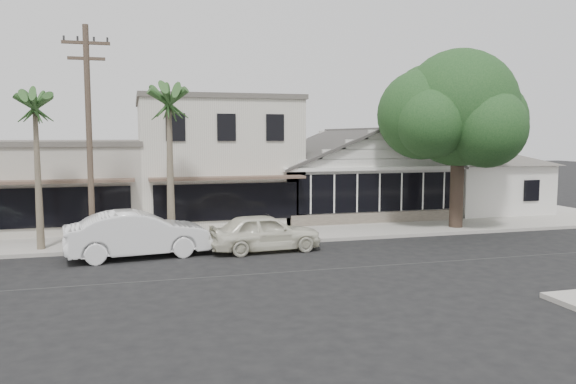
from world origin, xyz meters
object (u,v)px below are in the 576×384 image
object	(u,v)px
car_1	(138,234)
shade_tree	(455,112)
utility_pole	(89,134)
car_0	(265,232)

from	to	relation	value
car_1	shade_tree	xyz separation A→B (m)	(15.31, 2.54, 4.97)
utility_pole	car_0	world-z (taller)	utility_pole
utility_pole	shade_tree	bearing A→B (deg)	4.15
car_0	shade_tree	bearing A→B (deg)	-78.70
utility_pole	car_0	distance (m)	8.01
car_1	shade_tree	world-z (taller)	shade_tree
car_0	utility_pole	bearing A→B (deg)	73.81
car_1	shade_tree	distance (m)	16.30
car_0	car_1	world-z (taller)	car_1
utility_pole	shade_tree	distance (m)	17.16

